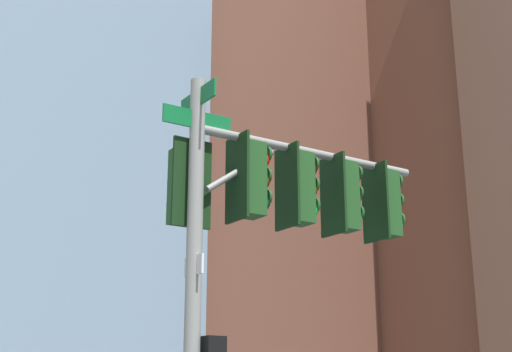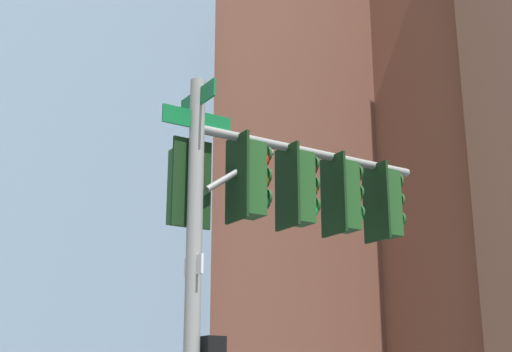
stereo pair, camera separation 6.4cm
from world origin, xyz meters
name	(u,v)px [view 1 (the left image)]	position (x,y,z in m)	size (l,w,h in m)	color
signal_pole_assembly	(275,215)	(-1.43, -0.15, 4.43)	(4.13, 1.26, 6.07)	gray
building_brick_midblock	(495,120)	(-43.69, -21.52, 22.58)	(17.44, 16.64, 45.15)	brown
building_brick_farside	(234,154)	(-28.92, -35.55, 20.14)	(19.25, 17.89, 40.28)	brown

